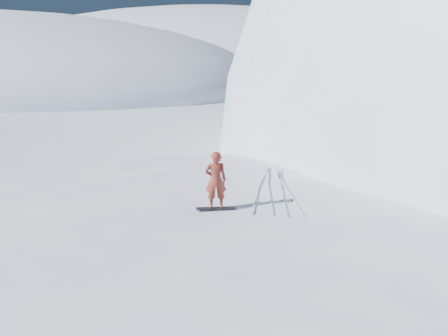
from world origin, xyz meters
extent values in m
plane|color=white|center=(0.00, 0.00, 0.00)|extent=(400.00, 400.00, 0.00)
ellipsoid|color=white|center=(1.00, 3.00, 0.00)|extent=(36.00, 28.00, 4.80)
ellipsoid|color=white|center=(-40.00, 110.00, 0.00)|extent=(140.00, 90.00, 36.00)
ellipsoid|color=white|center=(-2.00, 6.00, 0.00)|extent=(7.00, 6.30, 1.00)
cube|color=black|center=(-2.38, 2.26, 2.41)|extent=(1.28, 0.65, 0.02)
imported|color=maroon|center=(-2.38, 2.26, 3.37)|extent=(0.80, 0.66, 1.89)
cube|color=silver|center=(-1.51, 5.08, 2.42)|extent=(0.83, 5.96, 0.04)
cube|color=silver|center=(-1.15, 5.08, 2.42)|extent=(1.39, 5.86, 0.04)
cube|color=silver|center=(-0.66, 5.08, 2.42)|extent=(1.30, 5.88, 0.04)
cube|color=silver|center=(-0.48, 5.08, 2.42)|extent=(2.00, 5.70, 0.04)
camera|label=1|loc=(1.40, -10.50, 7.51)|focal=35.00mm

